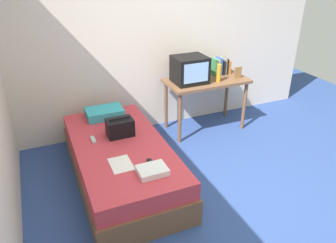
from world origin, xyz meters
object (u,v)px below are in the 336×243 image
handbag (120,127)px  folded_towel (152,170)px  tv (190,70)px  pillow (105,113)px  desk (206,86)px  remote_silver (93,140)px  water_bottle (219,73)px  magazine (121,164)px  book_row (220,67)px  bed (121,162)px  remote_dark (151,163)px  picture_frame (238,73)px

handbag → folded_towel: (0.07, -0.84, -0.07)m
tv → pillow: (-1.21, -0.01, -0.42)m
desk → remote_silver: size_ratio=8.06×
water_bottle → folded_towel: size_ratio=0.88×
magazine → water_bottle: bearing=30.8°
book_row → bed: bearing=-153.4°
tv → bed: bearing=-148.2°
tv → remote_dark: 1.70m
remote_dark → folded_towel: folded_towel is taller
tv → pillow: tv is taller
remote_dark → folded_towel: (-0.04, -0.14, 0.02)m
magazine → remote_dark: remote_dark is taller
pillow → water_bottle: bearing=-4.6°
book_row → pillow: 1.82m
tv → water_bottle: 0.41m
pillow → desk: bearing=0.5°
desk → book_row: book_row is taller
magazine → handbag: bearing=74.7°
tv → remote_silver: (-1.47, -0.57, -0.46)m
handbag → remote_dark: bearing=-80.3°
picture_frame → handbag: picture_frame is taller
tv → remote_dark: tv is taller
folded_towel → pillow: bearing=95.1°
desk → pillow: size_ratio=2.52×
bed → tv: 1.60m
magazine → bed: bearing=75.7°
bed → handbag: (0.06, 0.19, 0.34)m
folded_towel → remote_dark: bearing=73.3°
remote_dark → remote_silver: size_ratio=1.08×
desk → tv: bearing=-179.2°
desk → book_row: (0.30, 0.14, 0.21)m
tv → remote_dark: size_ratio=2.82×
picture_frame → pillow: 1.94m
bed → remote_silver: remote_silver is taller
folded_towel → handbag: bearing=95.1°
remote_silver → magazine: bearing=-75.1°
picture_frame → pillow: picture_frame is taller
remote_dark → remote_silver: 0.82m
handbag → tv: bearing=25.9°
tv → folded_towel: (-1.08, -1.40, -0.44)m
picture_frame → remote_silver: picture_frame is taller
handbag → magazine: (-0.16, -0.58, -0.10)m
water_bottle → remote_silver: size_ratio=1.70×
book_row → folded_towel: (-1.66, -1.54, -0.37)m
bed → picture_frame: size_ratio=11.97×
remote_dark → magazine: bearing=158.2°
desk → book_row: size_ratio=4.27×
remote_dark → desk: bearing=43.8°
pillow → handbag: handbag is taller
magazine → desk: bearing=35.9°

